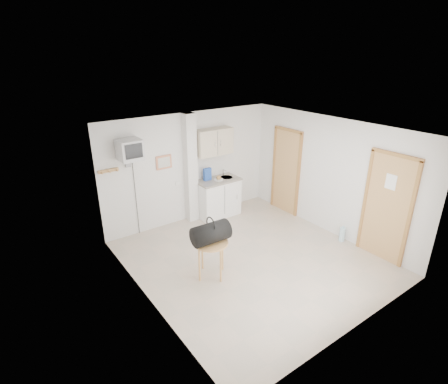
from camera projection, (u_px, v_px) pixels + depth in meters
ground at (252, 259)px, 6.73m from camera, size 4.50×4.50×0.00m
room_envelope at (261, 180)px, 6.35m from camera, size 4.24×4.54×2.55m
kitchenette at (217, 184)px, 8.24m from camera, size 1.03×0.58×2.10m
crt_television at (130, 150)px, 6.74m from camera, size 0.44×0.45×2.15m
round_table at (211, 247)px, 6.04m from camera, size 0.60×0.60×0.68m
duffel_bag at (211, 233)px, 5.92m from camera, size 0.66×0.38×0.48m
water_bottle at (342, 234)px, 7.31m from camera, size 0.12×0.12×0.35m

